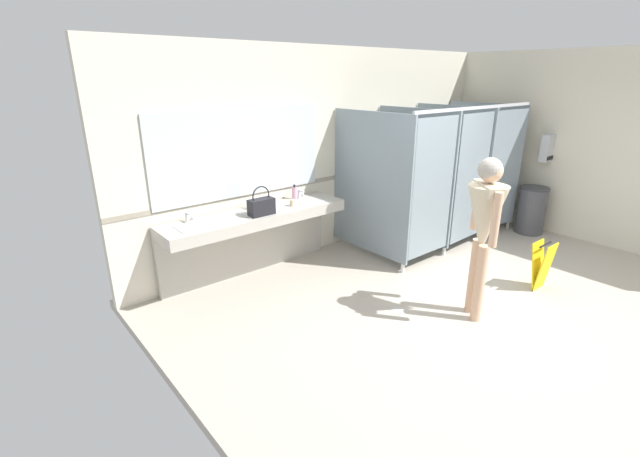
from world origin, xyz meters
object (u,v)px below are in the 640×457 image
paper_cup (292,203)px  person_standing (485,219)px  soap_dispenser (294,193)px  paper_towel_dispenser_upper (549,148)px  handbag (261,206)px  wet_floor_sign (542,265)px  trash_bin (531,210)px

paper_cup → person_standing: bearing=-70.3°
soap_dispenser → paper_cup: size_ratio=2.37×
paper_towel_dispenser_upper → paper_cup: bearing=162.2°
handbag → wet_floor_sign: bearing=-42.8°
trash_bin → person_standing: person_standing is taller
paper_cup → wet_floor_sign: size_ratio=0.14×
person_standing → wet_floor_sign: size_ratio=2.91×
person_standing → soap_dispenser: person_standing is taller
trash_bin → wet_floor_sign: trash_bin is taller
handbag → paper_cup: 0.52m
handbag → wet_floor_sign: (2.50, -2.31, -0.70)m
person_standing → handbag: bearing=121.2°
handbag → soap_dispenser: (0.73, 0.32, -0.03)m
paper_towel_dispenser_upper → handbag: bearing=164.9°
paper_cup → wet_floor_sign: bearing=-50.1°
person_standing → soap_dispenser: (-0.58, 2.46, -0.13)m
soap_dispenser → paper_cup: soap_dispenser is taller
soap_dispenser → paper_cup: (-0.22, -0.25, -0.04)m
trash_bin → soap_dispenser: (-3.68, 1.57, 0.59)m
soap_dispenser → wet_floor_sign: 3.24m
person_standing → handbag: 2.51m
paper_towel_dispenser_upper → wet_floor_sign: (-2.14, -1.05, -1.08)m
soap_dispenser → wet_floor_sign: soap_dispenser is taller
handbag → wet_floor_sign: handbag is taller
trash_bin → handbag: (-4.40, 1.25, 0.62)m
handbag → paper_cup: (0.51, 0.07, -0.07)m
paper_towel_dispenser_upper → wet_floor_sign: size_ratio=0.71×
trash_bin → paper_cup: 4.15m
handbag → person_standing: bearing=-58.8°
handbag → soap_dispenser: handbag is taller
wet_floor_sign → person_standing: bearing=172.3°
paper_towel_dispenser_upper → handbag: paper_towel_dispenser_upper is taller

